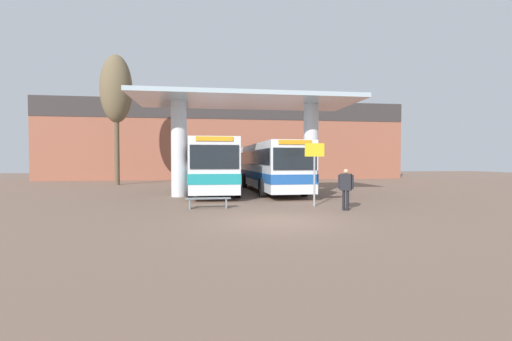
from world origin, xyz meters
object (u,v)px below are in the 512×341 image
Objects in this scene: waiting_bench_near_pillar at (208,200)px; pedestrian_waiting at (346,185)px; transit_bus_center_bay at (270,165)px; poplar_tree_behind_left at (116,90)px; info_sign_platform at (314,161)px; transit_bus_left_bay at (214,164)px.

waiting_bench_near_pillar is 1.12× the size of pedestrian_waiting.
poplar_tree_behind_left reaches higher than transit_bus_center_bay.
info_sign_platform is 1.96m from pedestrian_waiting.
pedestrian_waiting is (0.89, -1.44, -0.99)m from info_sign_platform.
pedestrian_waiting is 22.74m from poplar_tree_behind_left.
waiting_bench_near_pillar is at bearing -179.54° from info_sign_platform.
pedestrian_waiting is (1.54, -9.19, -0.72)m from transit_bus_center_bay.
transit_bus_left_bay is 7.57m from waiting_bench_near_pillar.
transit_bus_center_bay is at bearing 62.10° from waiting_bench_near_pillar.
poplar_tree_behind_left is at bearing 128.56° from info_sign_platform.
info_sign_platform is 1.66× the size of pedestrian_waiting.
poplar_tree_behind_left is (-13.33, 17.04, 6.98)m from pedestrian_waiting.
poplar_tree_behind_left reaches higher than waiting_bench_near_pillar.
info_sign_platform is at bearing 92.69° from transit_bus_center_bay.
pedestrian_waiting is at bearing -13.87° from waiting_bench_near_pillar.
pedestrian_waiting reaches higher than waiting_bench_near_pillar.
info_sign_platform is at bearing 0.46° from waiting_bench_near_pillar.
poplar_tree_behind_left is (-7.67, 15.64, 7.69)m from waiting_bench_near_pillar.
pedestrian_waiting is at bearing 121.64° from transit_bus_left_bay.
pedestrian_waiting is at bearing -58.16° from info_sign_platform.
waiting_bench_near_pillar is (-0.39, -7.41, -1.49)m from transit_bus_left_bay.
transit_bus_left_bay is at bearing 3.70° from transit_bus_center_bay.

